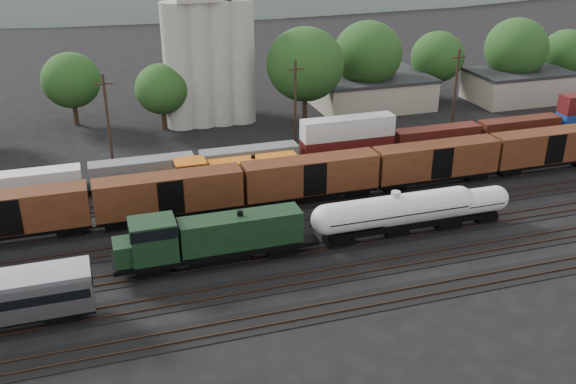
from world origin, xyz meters
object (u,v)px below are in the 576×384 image
object	(u,v)px
green_locomotive	(205,238)
grain_silo	(208,49)
tank_car_a	(394,212)
orange_locomotive	(229,174)

from	to	relation	value
green_locomotive	grain_silo	xyz separation A→B (m)	(8.68, 41.00, 8.45)
tank_car_a	grain_silo	world-z (taller)	grain_silo
orange_locomotive	grain_silo	world-z (taller)	grain_silo
green_locomotive	orange_locomotive	size ratio (longest dim) A/B	1.09
grain_silo	orange_locomotive	bearing A→B (deg)	-96.94
green_locomotive	grain_silo	size ratio (longest dim) A/B	0.64
tank_car_a	orange_locomotive	world-z (taller)	tank_car_a
green_locomotive	tank_car_a	bearing A→B (deg)	0.00
orange_locomotive	grain_silo	size ratio (longest dim) A/B	0.59
orange_locomotive	green_locomotive	bearing A→B (deg)	-110.20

